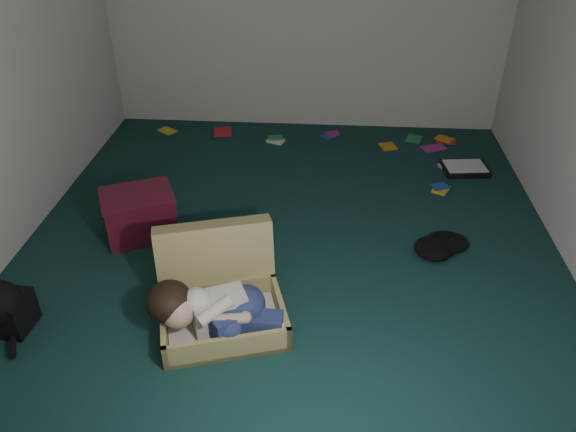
# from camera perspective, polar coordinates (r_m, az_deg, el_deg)

# --- Properties ---
(floor) EXTENTS (4.50, 4.50, 0.00)m
(floor) POSITION_cam_1_polar(r_m,az_deg,el_deg) (4.24, 0.15, -2.88)
(floor) COLOR #102F2D
(floor) RESTS_ON ground
(wall_front) EXTENTS (4.50, 0.00, 4.50)m
(wall_front) POSITION_cam_1_polar(r_m,az_deg,el_deg) (1.68, -5.43, -11.61)
(wall_front) COLOR silver
(wall_front) RESTS_ON ground
(suitcase) EXTENTS (0.92, 0.91, 0.55)m
(suitcase) POSITION_cam_1_polar(r_m,az_deg,el_deg) (3.57, -6.93, -7.81)
(suitcase) COLOR tan
(suitcase) RESTS_ON floor
(person) EXTENTS (0.83, 0.42, 0.34)m
(person) POSITION_cam_1_polar(r_m,az_deg,el_deg) (3.40, -7.51, -9.37)
(person) COLOR silver
(person) RESTS_ON suitcase
(maroon_bin) EXTENTS (0.65, 0.59, 0.36)m
(maroon_bin) POSITION_cam_1_polar(r_m,az_deg,el_deg) (4.39, -14.84, 0.16)
(maroon_bin) COLOR #581123
(maroon_bin) RESTS_ON floor
(backpack) EXTENTS (0.46, 0.38, 0.26)m
(backpack) POSITION_cam_1_polar(r_m,az_deg,el_deg) (3.90, -27.15, -8.50)
(backpack) COLOR black
(backpack) RESTS_ON floor
(clothing_pile) EXTENTS (0.43, 0.37, 0.13)m
(clothing_pile) POSITION_cam_1_polar(r_m,az_deg,el_deg) (4.30, 15.63, -2.62)
(clothing_pile) COLOR black
(clothing_pile) RESTS_ON floor
(paper_tray) EXTENTS (0.44, 0.35, 0.06)m
(paper_tray) POSITION_cam_1_polar(r_m,az_deg,el_deg) (5.46, 17.51, 4.64)
(paper_tray) COLOR black
(paper_tray) RESTS_ON floor
(book_scatter) EXTENTS (3.12, 1.28, 0.02)m
(book_scatter) POSITION_cam_1_polar(r_m,az_deg,el_deg) (5.71, 6.66, 7.06)
(book_scatter) COLOR gold
(book_scatter) RESTS_ON floor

